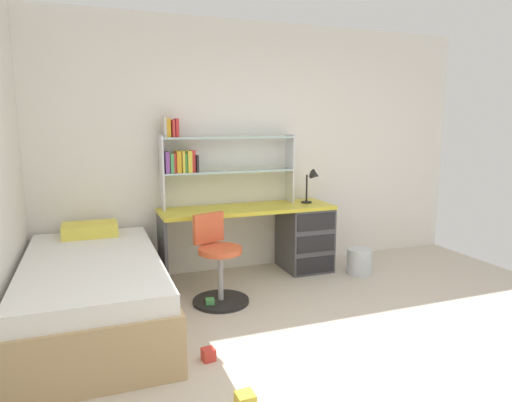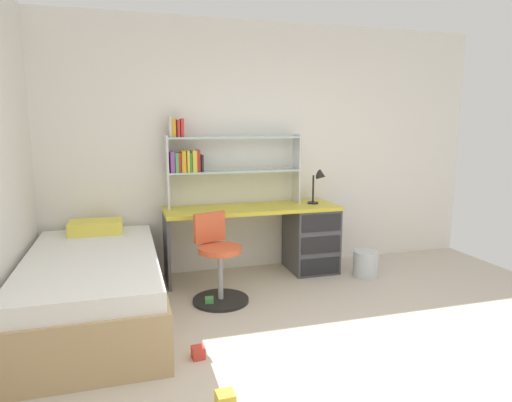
{
  "view_description": "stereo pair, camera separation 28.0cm",
  "coord_description": "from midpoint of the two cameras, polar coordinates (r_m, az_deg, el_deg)",
  "views": [
    {
      "loc": [
        -1.64,
        -2.03,
        1.63
      ],
      "look_at": [
        -0.25,
        1.7,
        0.94
      ],
      "focal_mm": 31.48,
      "sensor_mm": 36.0,
      "label": 1
    },
    {
      "loc": [
        -1.37,
        -2.12,
        1.63
      ],
      "look_at": [
        -0.25,
        1.7,
        0.94
      ],
      "focal_mm": 31.48,
      "sensor_mm": 36.0,
      "label": 2
    }
  ],
  "objects": [
    {
      "name": "ground_plane",
      "position": [
        3.04,
        14.26,
        -23.19
      ],
      "size": [
        5.47,
        6.41,
        0.02
      ],
      "primitive_type": "cube",
      "color": "beige"
    },
    {
      "name": "room_shell",
      "position": [
        3.35,
        -15.55,
        4.81
      ],
      "size": [
        5.47,
        6.41,
        2.72
      ],
      "color": "white",
      "rests_on": "ground_plane"
    },
    {
      "name": "desk",
      "position": [
        5.01,
        2.71,
        -4.18
      ],
      "size": [
        1.86,
        0.57,
        0.76
      ],
      "color": "gold",
      "rests_on": "ground_plane"
    },
    {
      "name": "bookshelf_hutch",
      "position": [
        4.76,
        -7.78,
        5.46
      ],
      "size": [
        1.45,
        0.22,
        0.95
      ],
      "color": "silver",
      "rests_on": "desk"
    },
    {
      "name": "desk_lamp",
      "position": [
        5.0,
        5.7,
        2.6
      ],
      "size": [
        0.2,
        0.17,
        0.38
      ],
      "color": "black",
      "rests_on": "desk"
    },
    {
      "name": "swivel_chair",
      "position": [
        4.18,
        -6.72,
        -8.45
      ],
      "size": [
        0.52,
        0.52,
        0.82
      ],
      "color": "black",
      "rests_on": "ground_plane"
    },
    {
      "name": "bed_platform",
      "position": [
        3.97,
        -21.92,
        -10.73
      ],
      "size": [
        1.09,
        2.07,
        0.69
      ],
      "color": "tan",
      "rests_on": "ground_plane"
    },
    {
      "name": "waste_bin",
      "position": [
        5.06,
        11.47,
        -7.55
      ],
      "size": [
        0.27,
        0.27,
        0.28
      ],
      "primitive_type": "cylinder",
      "color": "silver",
      "rests_on": "ground_plane"
    },
    {
      "name": "toy_block_yellow_0",
      "position": [
        2.83,
        -4.48,
        -24.15
      ],
      "size": [
        0.11,
        0.11,
        0.11
      ],
      "primitive_type": "cube",
      "rotation": [
        0.0,
        0.0,
        0.04
      ],
      "color": "gold",
      "rests_on": "ground_plane"
    },
    {
      "name": "toy_block_red_1",
      "position": [
        3.34,
        -8.6,
        -18.76
      ],
      "size": [
        0.09,
        0.09,
        0.09
      ],
      "primitive_type": "cube",
      "rotation": [
        0.0,
        0.0,
        0.1
      ],
      "color": "red",
      "rests_on": "ground_plane"
    },
    {
      "name": "toy_block_green_2",
      "position": [
        4.18,
        -7.83,
        -12.72
      ],
      "size": [
        0.09,
        0.09,
        0.08
      ],
      "primitive_type": "cube",
      "rotation": [
        0.0,
        0.0,
        2.97
      ],
      "color": "#479E51",
      "rests_on": "ground_plane"
    }
  ]
}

